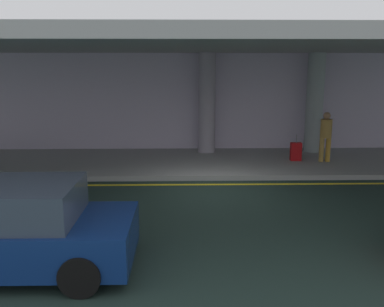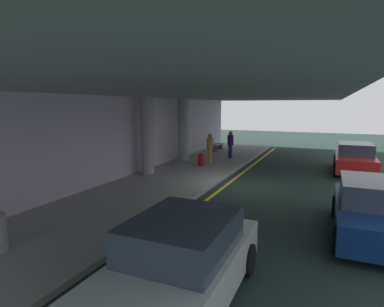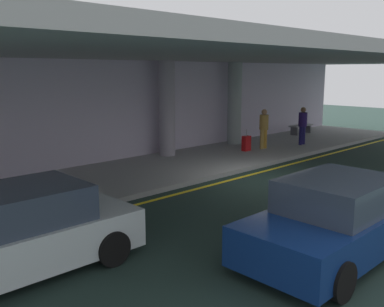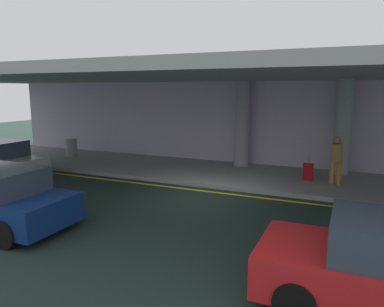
# 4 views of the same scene
# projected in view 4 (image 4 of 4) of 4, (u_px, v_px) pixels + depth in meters

# --- Properties ---
(ground_plane) EXTENTS (60.00, 60.00, 0.00)m
(ground_plane) POSITION_uv_depth(u_px,v_px,m) (202.00, 196.00, 11.77)
(ground_plane) COLOR #1B2C27
(sidewalk) EXTENTS (26.00, 4.20, 0.15)m
(sidewalk) POSITION_uv_depth(u_px,v_px,m) (231.00, 174.00, 14.55)
(sidewalk) COLOR gray
(sidewalk) RESTS_ON ground
(lane_stripe_yellow) EXTENTS (26.00, 0.14, 0.01)m
(lane_stripe_yellow) POSITION_uv_depth(u_px,v_px,m) (209.00, 192.00, 12.31)
(lane_stripe_yellow) COLOR yellow
(lane_stripe_yellow) RESTS_ON ground
(support_column_far_left) EXTENTS (0.63, 0.63, 3.65)m
(support_column_far_left) POSITION_uv_depth(u_px,v_px,m) (242.00, 124.00, 15.55)
(support_column_far_left) COLOR gray
(support_column_far_left) RESTS_ON sidewalk
(support_column_left_mid) EXTENTS (0.63, 0.63, 3.65)m
(support_column_left_mid) POSITION_uv_depth(u_px,v_px,m) (343.00, 128.00, 13.96)
(support_column_left_mid) COLOR gray
(support_column_left_mid) RESTS_ON sidewalk
(ceiling_overhang) EXTENTS (28.00, 13.20, 0.30)m
(ceiling_overhang) POSITION_uv_depth(u_px,v_px,m) (229.00, 75.00, 13.43)
(ceiling_overhang) COLOR gray
(ceiling_overhang) RESTS_ON support_column_far_left
(terminal_back_wall) EXTENTS (26.00, 0.30, 3.80)m
(terminal_back_wall) POSITION_uv_depth(u_px,v_px,m) (247.00, 124.00, 16.27)
(terminal_back_wall) COLOR #B4A9C1
(terminal_back_wall) RESTS_ON ground
(person_waiting_for_ride) EXTENTS (0.38, 0.38, 1.68)m
(person_waiting_for_ride) POSITION_uv_depth(u_px,v_px,m) (337.00, 157.00, 12.58)
(person_waiting_for_ride) COLOR olive
(person_waiting_for_ride) RESTS_ON sidewalk
(suitcase_upright_primary) EXTENTS (0.36, 0.22, 0.90)m
(suitcase_upright_primary) POSITION_uv_depth(u_px,v_px,m) (308.00, 172.00, 13.22)
(suitcase_upright_primary) COLOR #9B0C10
(suitcase_upright_primary) RESTS_ON sidewalk
(trash_bin_steel) EXTENTS (0.56, 0.56, 0.85)m
(trash_bin_steel) POSITION_uv_depth(u_px,v_px,m) (71.00, 148.00, 18.11)
(trash_bin_steel) COLOR gray
(trash_bin_steel) RESTS_ON sidewalk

